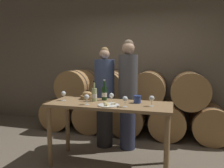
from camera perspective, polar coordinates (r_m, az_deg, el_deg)
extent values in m
plane|color=#726654|center=(3.32, -0.66, -20.25)|extent=(10.00, 10.00, 0.00)
cube|color=gray|center=(4.86, 5.94, 7.85)|extent=(10.00, 0.12, 3.20)
cylinder|color=#A87A47|center=(5.00, -12.80, -6.99)|extent=(0.66, 0.83, 0.66)
cylinder|color=#2D2D33|center=(4.77, -14.34, -7.69)|extent=(0.68, 0.02, 0.68)
cylinder|color=#2D2D33|center=(5.22, -11.39, -6.34)|extent=(0.68, 0.02, 0.68)
cylinder|color=#A87A47|center=(4.69, -4.61, -7.75)|extent=(0.66, 0.83, 0.66)
cylinder|color=#2D2D33|center=(4.45, -5.82, -8.57)|extent=(0.68, 0.02, 0.68)
cylinder|color=#2D2D33|center=(4.93, -3.52, -7.01)|extent=(0.68, 0.02, 0.68)
cylinder|color=#A87A47|center=(4.49, 4.54, -8.42)|extent=(0.66, 0.83, 0.66)
cylinder|color=#2D2D33|center=(4.24, 3.82, -9.34)|extent=(0.68, 0.02, 0.68)
cylinder|color=#2D2D33|center=(4.74, 5.17, -7.59)|extent=(0.68, 0.02, 0.68)
cylinder|color=#A87A47|center=(4.41, 14.30, -8.90)|extent=(0.66, 0.83, 0.66)
cylinder|color=#2D2D33|center=(4.15, 14.19, -9.88)|extent=(0.68, 0.02, 0.68)
cylinder|color=#2D2D33|center=(4.67, 14.39, -8.02)|extent=(0.68, 0.02, 0.68)
cylinder|color=#A87A47|center=(4.46, 24.14, -9.12)|extent=(0.66, 0.83, 0.66)
cylinder|color=#2D2D33|center=(4.21, 24.66, -10.10)|extent=(0.68, 0.02, 0.68)
cylinder|color=#2D2D33|center=(4.71, 23.68, -8.25)|extent=(0.68, 0.02, 0.68)
cylinder|color=#A87A47|center=(4.72, -8.97, -0.36)|extent=(0.66, 0.83, 0.66)
cylinder|color=#2D2D33|center=(4.48, -10.40, -0.77)|extent=(0.68, 0.02, 0.68)
cylinder|color=#2D2D33|center=(4.96, -7.68, 0.02)|extent=(0.68, 0.02, 0.68)
cylinder|color=#A87A47|center=(4.46, -0.14, -0.69)|extent=(0.66, 0.83, 0.66)
cylinder|color=#2D2D33|center=(4.21, -1.15, -1.15)|extent=(0.68, 0.02, 0.68)
cylinder|color=#2D2D33|center=(4.71, 0.75, -0.28)|extent=(0.68, 0.02, 0.68)
cylinder|color=#A87A47|center=(4.31, 9.52, -1.05)|extent=(0.66, 0.83, 0.66)
cylinder|color=#2D2D33|center=(4.05, 9.10, -1.55)|extent=(0.68, 0.02, 0.68)
cylinder|color=#2D2D33|center=(4.58, 9.90, -0.60)|extent=(0.68, 0.02, 0.68)
cylinder|color=#A87A47|center=(4.30, 19.56, -1.38)|extent=(0.66, 0.83, 0.66)
cylinder|color=#2D2D33|center=(4.03, 19.79, -1.91)|extent=(0.68, 0.02, 0.68)
cylinder|color=#2D2D33|center=(4.56, 19.35, -0.92)|extent=(0.68, 0.02, 0.68)
cylinder|color=#99754C|center=(3.23, -15.99, -13.08)|extent=(0.06, 0.06, 0.85)
cylinder|color=#99754C|center=(2.79, 14.06, -16.30)|extent=(0.06, 0.06, 0.85)
cylinder|color=#99754C|center=(3.67, -11.54, -10.52)|extent=(0.06, 0.06, 0.85)
cylinder|color=#99754C|center=(3.29, 14.38, -12.69)|extent=(0.06, 0.06, 0.85)
cube|color=#99754C|center=(3.03, -0.68, -5.37)|extent=(1.70, 0.65, 0.04)
cylinder|color=#232326|center=(3.80, -1.93, -9.96)|extent=(0.27, 0.27, 0.83)
cylinder|color=#3D4C75|center=(3.65, -1.98, 1.30)|extent=(0.34, 0.34, 0.66)
sphere|color=tan|center=(3.63, -2.01, 7.81)|extent=(0.17, 0.17, 0.17)
sphere|color=olive|center=(3.65, -1.96, 8.55)|extent=(0.14, 0.14, 0.14)
cylinder|color=#2D334C|center=(3.69, 4.11, -10.11)|extent=(0.25, 0.25, 0.87)
cylinder|color=#4C4C51|center=(3.54, 4.22, 2.08)|extent=(0.31, 0.31, 0.69)
sphere|color=tan|center=(3.53, 4.29, 9.31)|extent=(0.20, 0.20, 0.20)
sphere|color=#75604C|center=(3.55, 4.34, 10.20)|extent=(0.16, 0.16, 0.16)
cylinder|color=#193819|center=(3.21, -2.01, -2.51)|extent=(0.07, 0.07, 0.20)
cylinder|color=#193819|center=(3.19, -2.03, 0.01)|extent=(0.03, 0.03, 0.09)
cylinder|color=#B7B7BC|center=(3.19, -2.03, 0.99)|extent=(0.03, 0.03, 0.02)
cylinder|color=white|center=(3.22, -2.01, -2.79)|extent=(0.08, 0.08, 0.06)
cylinder|color=#ADBC7F|center=(3.14, -4.64, -2.84)|extent=(0.07, 0.07, 0.19)
cylinder|color=#ADBC7F|center=(3.12, -4.67, -0.35)|extent=(0.03, 0.03, 0.09)
cylinder|color=black|center=(3.11, -4.68, 0.67)|extent=(0.03, 0.03, 0.02)
cylinder|color=white|center=(3.14, -4.64, -3.11)|extent=(0.08, 0.08, 0.06)
cylinder|color=navy|center=(3.03, 6.61, -4.00)|extent=(0.10, 0.10, 0.10)
cylinder|color=navy|center=(3.02, 6.62, -3.14)|extent=(0.11, 0.11, 0.01)
cylinder|color=olive|center=(3.33, -6.51, -3.45)|extent=(0.20, 0.20, 0.06)
ellipsoid|color=tan|center=(3.32, -6.53, -2.51)|extent=(0.15, 0.09, 0.07)
cylinder|color=white|center=(2.86, -0.90, -5.55)|extent=(0.28, 0.28, 0.01)
cube|color=beige|center=(2.86, 0.36, -5.16)|extent=(0.07, 0.06, 0.02)
cube|color=beige|center=(2.90, -1.64, -4.99)|extent=(0.07, 0.07, 0.02)
cube|color=#E0CC7F|center=(2.80, -1.43, -5.44)|extent=(0.05, 0.06, 0.02)
cylinder|color=white|center=(3.27, -12.52, -4.20)|extent=(0.06, 0.06, 0.00)
cylinder|color=white|center=(3.27, -12.54, -3.55)|extent=(0.01, 0.01, 0.07)
sphere|color=white|center=(3.25, -12.57, -2.43)|extent=(0.07, 0.07, 0.07)
cylinder|color=white|center=(2.94, -6.61, -5.33)|extent=(0.06, 0.06, 0.00)
cylinder|color=white|center=(2.93, -6.62, -4.61)|extent=(0.01, 0.01, 0.07)
sphere|color=white|center=(2.92, -6.64, -3.36)|extent=(0.07, 0.07, 0.07)
cylinder|color=white|center=(3.04, -0.15, -4.89)|extent=(0.06, 0.06, 0.00)
cylinder|color=white|center=(3.03, -0.15, -4.19)|extent=(0.01, 0.01, 0.07)
sphere|color=white|center=(3.02, -0.15, -2.98)|extent=(0.07, 0.07, 0.07)
cylinder|color=white|center=(2.79, 3.43, -5.96)|extent=(0.06, 0.06, 0.00)
cylinder|color=white|center=(2.78, 3.43, -5.20)|extent=(0.01, 0.01, 0.07)
sphere|color=white|center=(2.77, 3.44, -3.89)|extent=(0.07, 0.07, 0.07)
cylinder|color=white|center=(2.87, 10.30, -5.69)|extent=(0.06, 0.06, 0.00)
cylinder|color=white|center=(2.87, 10.31, -4.95)|extent=(0.01, 0.01, 0.07)
sphere|color=white|center=(2.85, 10.34, -3.67)|extent=(0.07, 0.07, 0.07)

